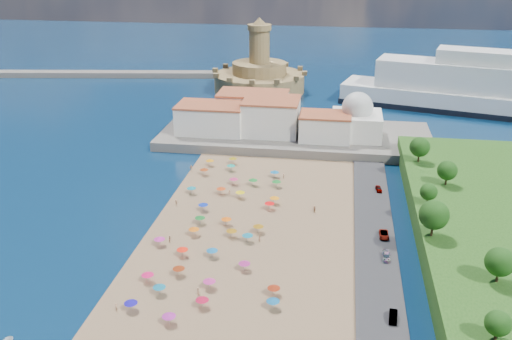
# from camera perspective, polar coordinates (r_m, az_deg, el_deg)

# --- Properties ---
(ground) EXTENTS (700.00, 700.00, 0.00)m
(ground) POSITION_cam_1_polar(r_m,az_deg,el_deg) (128.77, -3.49, -7.34)
(ground) COLOR #071938
(ground) RESTS_ON ground
(terrace) EXTENTS (90.00, 36.00, 3.00)m
(terrace) POSITION_cam_1_polar(r_m,az_deg,el_deg) (193.18, 3.95, 3.38)
(terrace) COLOR #59544C
(terrace) RESTS_ON ground
(jetty) EXTENTS (18.00, 70.00, 2.40)m
(jetty) POSITION_cam_1_polar(r_m,az_deg,el_deg) (229.11, -0.78, 6.35)
(jetty) COLOR #59544C
(jetty) RESTS_ON ground
(breakwater) EXTENTS (199.03, 34.77, 2.60)m
(breakwater) POSITION_cam_1_polar(r_m,az_deg,el_deg) (301.50, -18.22, 9.11)
(breakwater) COLOR #59544C
(breakwater) RESTS_ON ground
(waterfront_buildings) EXTENTS (57.00, 29.00, 11.00)m
(waterfront_buildings) POSITION_cam_1_polar(r_m,az_deg,el_deg) (193.30, 0.14, 5.43)
(waterfront_buildings) COLOR silver
(waterfront_buildings) RESTS_ON terrace
(domed_building) EXTENTS (16.00, 16.00, 15.00)m
(domed_building) POSITION_cam_1_polar(r_m,az_deg,el_deg) (188.50, 10.04, 5.01)
(domed_building) COLOR silver
(domed_building) RESTS_ON terrace
(fortress) EXTENTS (40.00, 40.00, 32.40)m
(fortress) POSITION_cam_1_polar(r_m,az_deg,el_deg) (256.51, 0.34, 9.32)
(fortress) COLOR #A08450
(fortress) RESTS_ON ground
(beach_parasols) EXTENTS (32.10, 117.66, 2.20)m
(beach_parasols) POSITION_cam_1_polar(r_m,az_deg,el_deg) (118.78, -5.28, -8.93)
(beach_parasols) COLOR gray
(beach_parasols) RESTS_ON beach
(beachgoers) EXTENTS (38.58, 94.63, 1.84)m
(beachgoers) POSITION_cam_1_polar(r_m,az_deg,el_deg) (130.87, -3.43, -6.28)
(beachgoers) COLOR tan
(beachgoers) RESTS_ON beach
(parked_cars) EXTENTS (2.12, 60.43, 1.33)m
(parked_cars) POSITION_cam_1_polar(r_m,az_deg,el_deg) (128.80, 12.77, -7.21)
(parked_cars) COLOR gray
(parked_cars) RESTS_ON promenade
(hillside_trees) EXTENTS (15.08, 107.88, 7.92)m
(hillside_trees) POSITION_cam_1_polar(r_m,az_deg,el_deg) (115.28, 19.35, -6.62)
(hillside_trees) COLOR #382314
(hillside_trees) RESTS_ON hillside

